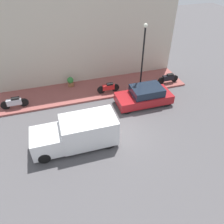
{
  "coord_description": "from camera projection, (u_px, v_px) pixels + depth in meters",
  "views": [
    {
      "loc": [
        -9.66,
        3.09,
        9.55
      ],
      "look_at": [
        1.3,
        -0.26,
        0.6
      ],
      "focal_mm": 35.0,
      "sensor_mm": 36.0,
      "label": 1
    }
  ],
  "objects": [
    {
      "name": "ground_plane",
      "position": [
        114.0,
        132.0,
        13.87
      ],
      "size": [
        60.0,
        60.0,
        0.0
      ],
      "primitive_type": "plane",
      "color": "#514F51"
    },
    {
      "name": "sidewalk",
      "position": [
        95.0,
        89.0,
        17.79
      ],
      "size": [
        3.11,
        14.82,
        0.14
      ],
      "color": "#934C47",
      "rests_on": "ground_plane"
    },
    {
      "name": "building_facade",
      "position": [
        87.0,
        36.0,
        16.76
      ],
      "size": [
        0.3,
        14.82,
        7.66
      ],
      "color": "beige",
      "rests_on": "ground_plane"
    },
    {
      "name": "parked_car",
      "position": [
        144.0,
        96.0,
        15.95
      ],
      "size": [
        1.82,
        4.05,
        1.38
      ],
      "color": "maroon",
      "rests_on": "ground_plane"
    },
    {
      "name": "delivery_van",
      "position": [
        76.0,
        133.0,
        12.49
      ],
      "size": [
        1.86,
        4.82,
        1.79
      ],
      "color": "white",
      "rests_on": "ground_plane"
    },
    {
      "name": "scooter_silver",
      "position": [
        14.0,
        102.0,
        15.42
      ],
      "size": [
        0.3,
        1.89,
        0.83
      ],
      "color": "#B7B7BF",
      "rests_on": "sidewalk"
    },
    {
      "name": "motorcycle_black",
      "position": [
        168.0,
        78.0,
        18.2
      ],
      "size": [
        0.3,
        1.84,
        0.81
      ],
      "color": "black",
      "rests_on": "sidewalk"
    },
    {
      "name": "motorcycle_red",
      "position": [
        108.0,
        87.0,
        17.04
      ],
      "size": [
        0.3,
        1.77,
        0.78
      ],
      "color": "#B21E1E",
      "rests_on": "sidewalk"
    },
    {
      "name": "streetlamp",
      "position": [
        143.0,
        53.0,
        15.64
      ],
      "size": [
        0.29,
        0.29,
        5.18
      ],
      "color": "black",
      "rests_on": "sidewalk"
    },
    {
      "name": "potted_plant",
      "position": [
        71.0,
        82.0,
        17.82
      ],
      "size": [
        0.51,
        0.51,
        0.8
      ],
      "color": "brown",
      "rests_on": "sidewalk"
    }
  ]
}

